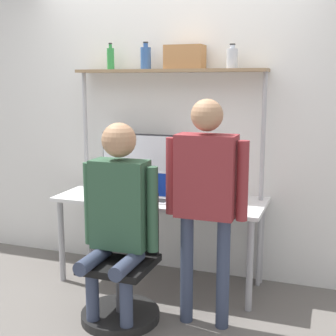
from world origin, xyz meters
TOP-DOWN VIEW (x-y plane):
  - ground_plane at (0.00, 0.00)m, footprint 12.00×12.00m
  - wall_back at (0.00, 0.69)m, footprint 8.00×0.06m
  - desk at (0.00, 0.34)m, footprint 1.71×0.64m
  - shelf_unit at (0.00, 0.54)m, footprint 1.62×0.23m
  - monitor at (-0.27, 0.50)m, footprint 0.66×0.18m
  - laptop at (-0.02, 0.28)m, footprint 0.29×0.22m
  - cell_phone at (0.20, 0.22)m, footprint 0.07×0.15m
  - office_chair at (-0.05, -0.31)m, footprint 0.56×0.56m
  - person_seated at (-0.05, -0.36)m, footprint 0.56×0.48m
  - person_standing at (0.53, -0.22)m, footprint 0.56×0.21m
  - bottle_clear at (0.53, 0.54)m, footprint 0.09×0.09m
  - bottle_blue at (-0.20, 0.54)m, footprint 0.09×0.09m
  - bottle_green at (-0.53, 0.54)m, footprint 0.06×0.06m
  - storage_box at (0.14, 0.54)m, footprint 0.31×0.18m

SIDE VIEW (x-z plane):
  - ground_plane at x=0.00m, z-range 0.00..0.00m
  - office_chair at x=-0.05m, z-range -0.18..0.71m
  - desk at x=0.00m, z-range 0.29..1.02m
  - cell_phone at x=0.20m, z-range 0.73..0.75m
  - laptop at x=-0.02m, z-range 0.69..0.91m
  - person_seated at x=-0.05m, z-range 0.12..1.53m
  - person_standing at x=0.53m, z-range 0.21..1.78m
  - monitor at x=-0.27m, z-range 0.77..1.27m
  - wall_back at x=0.00m, z-range 0.00..2.70m
  - shelf_unit at x=0.00m, z-range 0.59..2.36m
  - bottle_clear at x=0.53m, z-range 1.76..1.95m
  - storage_box at x=0.14m, z-range 1.78..1.96m
  - bottle_green at x=-0.53m, z-range 1.76..1.98m
  - bottle_blue at x=-0.20m, z-range 1.76..1.98m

